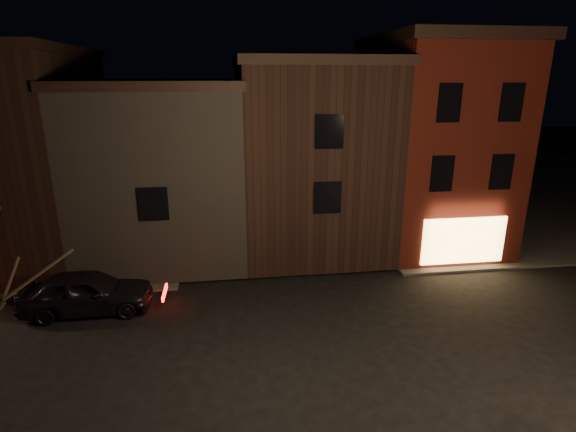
# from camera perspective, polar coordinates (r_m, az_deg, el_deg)

# --- Properties ---
(ground) EXTENTS (120.00, 120.00, 0.00)m
(ground) POSITION_cam_1_polar(r_m,az_deg,el_deg) (15.65, 3.63, -16.49)
(ground) COLOR black
(ground) RESTS_ON ground
(sidewalk_far_right) EXTENTS (30.00, 30.00, 0.12)m
(sidewalk_far_right) POSITION_cam_1_polar(r_m,az_deg,el_deg) (40.75, 26.30, 3.36)
(sidewalk_far_right) COLOR #2D2B28
(sidewalk_far_right) RESTS_ON ground
(corner_building) EXTENTS (6.50, 8.50, 10.50)m
(corner_building) POSITION_cam_1_polar(r_m,az_deg,el_deg) (24.85, 17.98, 8.92)
(corner_building) COLOR #51150E
(corner_building) RESTS_ON ground
(row_building_a) EXTENTS (7.30, 10.30, 9.40)m
(row_building_a) POSITION_cam_1_polar(r_m,az_deg,el_deg) (23.90, 2.42, 8.06)
(row_building_a) COLOR black
(row_building_a) RESTS_ON ground
(row_building_b) EXTENTS (7.80, 10.30, 8.40)m
(row_building_b) POSITION_cam_1_polar(r_m,az_deg,el_deg) (23.81, -15.14, 6.21)
(row_building_b) COLOR black
(row_building_b) RESTS_ON ground
(row_building_c) EXTENTS (7.30, 10.30, 9.90)m
(row_building_c) POSITION_cam_1_polar(r_m,az_deg,el_deg) (25.64, -31.66, 6.71)
(row_building_c) COLOR black
(row_building_c) RESTS_ON ground
(parked_car_a) EXTENTS (4.83, 1.99, 1.64)m
(parked_car_a) POSITION_cam_1_polar(r_m,az_deg,el_deg) (19.00, -24.14, -8.80)
(parked_car_a) COLOR black
(parked_car_a) RESTS_ON ground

